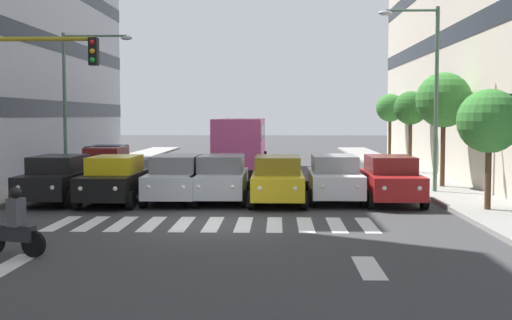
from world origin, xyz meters
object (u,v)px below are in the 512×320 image
object	(u,v)px
car_1	(334,178)
car_4	(176,178)
car_0	(391,179)
street_lamp_left	(428,81)
motorcycle_with_rider	(14,227)
street_tree_1	(444,100)
car_6	(57,179)
car_row2_0	(106,165)
street_tree_2	(411,109)
bus_behind_traffic	(241,139)
street_tree_3	(390,108)
street_tree_0	(489,122)
car_row2_1	(106,163)
car_2	(278,180)
street_lamp_right	(77,89)
car_3	(221,178)
car_5	(114,179)

from	to	relation	value
car_1	car_4	world-z (taller)	same
car_0	street_lamp_left	bearing A→B (deg)	-124.23
car_0	motorcycle_with_rider	world-z (taller)	car_0
car_4	street_tree_1	bearing A→B (deg)	-157.02
car_1	car_6	world-z (taller)	same
car_1	car_row2_0	distance (m)	11.78
street_lamp_left	street_tree_2	bearing A→B (deg)	-97.19
car_row2_0	bus_behind_traffic	bearing A→B (deg)	-128.60
street_tree_1	car_4	bearing A→B (deg)	22.98
bus_behind_traffic	car_row2_0	bearing A→B (deg)	51.40
car_row2_0	bus_behind_traffic	distance (m)	9.50
car_row2_0	street_tree_3	distance (m)	19.99
car_row2_0	street_lamp_left	xyz separation A→B (m)	(-13.93, 3.76, 3.68)
car_row2_0	street_tree_1	bearing A→B (deg)	173.04
bus_behind_traffic	street_tree_0	distance (m)	18.64
car_1	car_row2_1	distance (m)	13.00
street_tree_3	car_4	bearing A→B (deg)	60.20
street_tree_2	car_1	bearing A→B (deg)	66.66
street_tree_0	street_tree_3	world-z (taller)	street_tree_3
car_2	car_row2_0	world-z (taller)	same
motorcycle_with_rider	street_lamp_right	size ratio (longest dim) A/B	0.24
street_lamp_right	street_tree_2	world-z (taller)	street_lamp_right
car_6	motorcycle_with_rider	xyz separation A→B (m)	(-2.07, 9.22, -0.24)
car_0	bus_behind_traffic	xyz separation A→B (m)	(6.16, -13.90, 0.97)
car_2	bus_behind_traffic	size ratio (longest dim) A/B	0.42
car_0	car_6	world-z (taller)	same
car_row2_1	motorcycle_with_rider	world-z (taller)	car_row2_1
car_row2_1	car_3	bearing A→B (deg)	128.53
street_lamp_left	street_lamp_right	bearing A→B (deg)	-16.15
street_lamp_left	street_tree_3	world-z (taller)	street_lamp_left
bus_behind_traffic	car_3	bearing A→B (deg)	90.00
car_row2_1	street_tree_3	world-z (taller)	street_tree_3
bus_behind_traffic	street_lamp_left	xyz separation A→B (m)	(-8.04, 11.14, 2.71)
car_4	street_tree_0	world-z (taller)	street_tree_0
car_row2_1	street_lamp_left	xyz separation A→B (m)	(-14.32, 5.37, 3.68)
bus_behind_traffic	street_lamp_right	size ratio (longest dim) A/B	1.52
car_row2_0	street_tree_0	size ratio (longest dim) A/B	1.14
car_1	street_lamp_left	distance (m)	5.84
car_0	car_1	distance (m)	2.03
street_lamp_left	street_tree_3	bearing A→B (deg)	-94.37
car_row2_0	street_lamp_right	distance (m)	3.94
car_6	street_lamp_left	size ratio (longest dim) A/B	0.61
street_tree_0	street_tree_2	size ratio (longest dim) A/B	0.90
car_3	car_4	bearing A→B (deg)	4.88
car_6	car_3	bearing A→B (deg)	-176.14
car_3	car_0	bearing A→B (deg)	177.80
car_6	street_tree_1	distance (m)	16.15
car_5	car_row2_1	xyz separation A→B (m)	(2.48, -8.54, 0.00)
motorcycle_with_rider	street_tree_2	size ratio (longest dim) A/B	0.38
car_5	car_6	xyz separation A→B (m)	(2.16, -0.25, 0.00)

